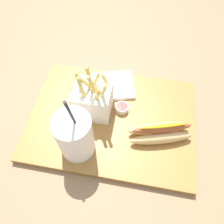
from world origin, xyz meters
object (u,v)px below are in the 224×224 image
(fries_basket, at_px, (93,100))
(hot_dog_1, at_px, (160,132))
(ketchup_cup_1, at_px, (122,108))
(napkin_stack, at_px, (113,86))
(soda_cup, at_px, (75,136))

(fries_basket, relative_size, hot_dog_1, 0.97)
(hot_dog_1, bearing_deg, fries_basket, 164.26)
(ketchup_cup_1, relative_size, napkin_stack, 0.30)
(ketchup_cup_1, distance_m, napkin_stack, 0.09)
(ketchup_cup_1, bearing_deg, napkin_stack, 116.01)
(soda_cup, bearing_deg, ketchup_cup_1, 55.55)
(hot_dog_1, relative_size, napkin_stack, 1.40)
(soda_cup, xyz_separation_m, fries_basket, (0.01, 0.13, -0.02))
(fries_basket, height_order, hot_dog_1, fries_basket)
(hot_dog_1, xyz_separation_m, napkin_stack, (-0.16, 0.15, -0.02))
(soda_cup, relative_size, napkin_stack, 1.70)
(hot_dog_1, height_order, napkin_stack, hot_dog_1)
(hot_dog_1, relative_size, ketchup_cup_1, 4.73)
(soda_cup, height_order, hot_dog_1, soda_cup)
(soda_cup, distance_m, napkin_stack, 0.24)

